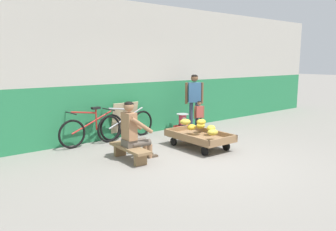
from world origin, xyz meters
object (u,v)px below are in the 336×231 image
(bicycle_near_left, at_px, (93,129))
(sign_board, at_px, (124,120))
(bicycle_far_left, at_px, (126,125))
(vendor_seated, at_px, (133,131))
(banana_cart, at_px, (199,137))
(low_bench, at_px, (130,150))
(customer_child, at_px, (199,114))
(plastic_crate, at_px, (182,131))
(weighing_scale, at_px, (183,119))
(customer_adult, at_px, (194,96))
(shopping_bag, at_px, (200,136))

(bicycle_near_left, height_order, sign_board, sign_board)
(bicycle_far_left, bearing_deg, vendor_seated, -117.54)
(banana_cart, height_order, low_bench, banana_cart)
(low_bench, relative_size, customer_child, 1.27)
(low_bench, relative_size, plastic_crate, 3.09)
(vendor_seated, distance_m, weighing_scale, 2.14)
(customer_adult, xyz_separation_m, customer_child, (-0.17, -0.36, -0.41))
(low_bench, relative_size, customer_adult, 0.73)
(plastic_crate, height_order, shopping_bag, plastic_crate)
(banana_cart, bearing_deg, weighing_scale, 68.35)
(bicycle_near_left, relative_size, bicycle_far_left, 1.00)
(customer_adult, bearing_deg, bicycle_near_left, 170.70)
(banana_cart, height_order, weighing_scale, weighing_scale)
(weighing_scale, bearing_deg, sign_board, 140.95)
(bicycle_near_left, distance_m, customer_child, 2.71)
(weighing_scale, height_order, customer_child, customer_child)
(low_bench, relative_size, bicycle_near_left, 0.67)
(vendor_seated, height_order, bicycle_far_left, vendor_seated)
(customer_adult, distance_m, customer_child, 0.57)
(banana_cart, distance_m, customer_adult, 1.83)
(bicycle_near_left, relative_size, customer_child, 1.89)
(plastic_crate, xyz_separation_m, shopping_bag, (0.09, -0.52, -0.03))
(sign_board, height_order, customer_child, sign_board)
(weighing_scale, bearing_deg, vendor_seated, -157.76)
(bicycle_far_left, distance_m, shopping_bag, 1.80)
(bicycle_near_left, bearing_deg, shopping_bag, -30.46)
(low_bench, xyz_separation_m, shopping_bag, (2.16, 0.29, -0.08))
(sign_board, xyz_separation_m, shopping_bag, (1.21, -1.43, -0.32))
(vendor_seated, relative_size, plastic_crate, 3.17)
(banana_cart, bearing_deg, vendor_seated, 173.18)
(weighing_scale, xyz_separation_m, customer_child, (0.51, -0.06, 0.09))
(banana_cart, distance_m, bicycle_far_left, 1.91)
(vendor_seated, bearing_deg, customer_child, 16.70)
(plastic_crate, bearing_deg, weighing_scale, -90.00)
(banana_cart, distance_m, plastic_crate, 1.08)
(low_bench, relative_size, shopping_bag, 4.63)
(weighing_scale, height_order, customer_adult, customer_adult)
(low_bench, bearing_deg, bicycle_far_left, 59.89)
(low_bench, bearing_deg, plastic_crate, 21.27)
(low_bench, bearing_deg, shopping_bag, 7.58)
(banana_cart, xyz_separation_m, low_bench, (-1.67, 0.19, -0.04))
(customer_child, bearing_deg, low_bench, -163.95)
(low_bench, bearing_deg, vendor_seated, -3.58)
(bicycle_near_left, xyz_separation_m, bicycle_far_left, (0.90, -0.00, 0.00))
(weighing_scale, bearing_deg, bicycle_near_left, 159.97)
(bicycle_near_left, xyz_separation_m, customer_adult, (2.74, -0.45, 0.60))
(weighing_scale, bearing_deg, customer_adult, 24.01)
(low_bench, distance_m, bicycle_near_left, 1.56)
(customer_adult, bearing_deg, banana_cart, -129.59)
(vendor_seated, relative_size, bicycle_far_left, 0.69)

